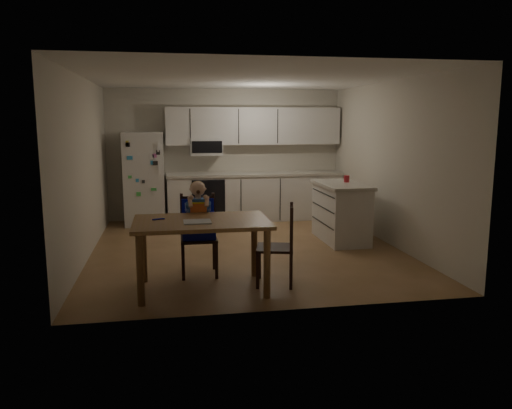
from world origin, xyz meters
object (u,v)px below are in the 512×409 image
object	(u,v)px
dining_table	(202,230)
chair_booster	(198,218)
chair_side	(283,240)
refrigerator	(144,179)
kitchen_island	(341,212)
red_cup	(347,179)

from	to	relation	value
dining_table	chair_booster	distance (m)	0.62
chair_booster	chair_side	distance (m)	1.13
refrigerator	chair_side	xyz separation A→B (m)	(1.72, -3.84, -0.31)
chair_booster	refrigerator	bearing A→B (deg)	104.67
refrigerator	chair_booster	distance (m)	3.35
refrigerator	chair_side	world-z (taller)	refrigerator
refrigerator	chair_booster	world-z (taller)	refrigerator
refrigerator	kitchen_island	world-z (taller)	refrigerator
chair_booster	chair_side	bearing A→B (deg)	-30.98
red_cup	dining_table	bearing A→B (deg)	-139.57
kitchen_island	dining_table	world-z (taller)	kitchen_island
dining_table	refrigerator	bearing A→B (deg)	101.38
kitchen_island	dining_table	distance (m)	3.08
refrigerator	kitchen_island	distance (m)	3.68
dining_table	chair_booster	bearing A→B (deg)	89.91
kitchen_island	chair_side	xyz separation A→B (m)	(-1.41, -1.96, 0.07)
dining_table	chair_booster	xyz separation A→B (m)	(0.00, 0.62, 0.01)
chair_side	kitchen_island	bearing A→B (deg)	158.10
dining_table	kitchen_island	bearing A→B (deg)	40.16
dining_table	chair_booster	size ratio (longest dim) A/B	1.28
chair_booster	dining_table	bearing A→B (deg)	-88.91
dining_table	chair_booster	world-z (taller)	chair_booster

